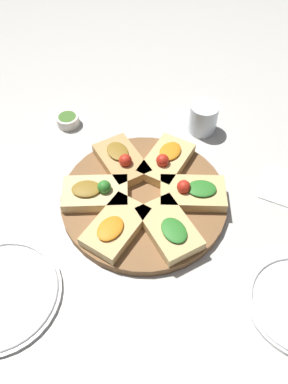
{
  "coord_description": "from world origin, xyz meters",
  "views": [
    {
      "loc": [
        -0.28,
        0.49,
        0.76
      ],
      "look_at": [
        0.0,
        0.0,
        0.04
      ],
      "focal_mm": 35.0,
      "sensor_mm": 36.0,
      "label": 1
    }
  ],
  "objects": [
    {
      "name": "ground_plane",
      "position": [
        0.0,
        0.0,
        0.0
      ],
      "size": [
        3.0,
        3.0,
        0.0
      ],
      "primitive_type": "plane",
      "color": "beige"
    },
    {
      "name": "serving_board",
      "position": [
        0.0,
        0.0,
        0.01
      ],
      "size": [
        0.41,
        0.41,
        0.02
      ],
      "primitive_type": "cylinder",
      "color": "brown",
      "rests_on": "ground_plane"
    },
    {
      "name": "focaccia_slice_0",
      "position": [
        0.0,
        -0.12,
        0.04
      ],
      "size": [
        0.1,
        0.16,
        0.05
      ],
      "color": "#DBB775",
      "rests_on": "serving_board"
    },
    {
      "name": "focaccia_slice_1",
      "position": [
        0.1,
        -0.06,
        0.04
      ],
      "size": [
        0.18,
        0.16,
        0.05
      ],
      "color": "tan",
      "rests_on": "serving_board"
    },
    {
      "name": "focaccia_slice_2",
      "position": [
        0.1,
        0.06,
        0.04
      ],
      "size": [
        0.18,
        0.16,
        0.05
      ],
      "color": "#E5C689",
      "rests_on": "serving_board"
    },
    {
      "name": "focaccia_slice_3",
      "position": [
        0.01,
        0.12,
        0.04
      ],
      "size": [
        0.1,
        0.16,
        0.04
      ],
      "color": "#DBB775",
      "rests_on": "serving_board"
    },
    {
      "name": "focaccia_slice_4",
      "position": [
        -0.1,
        0.06,
        0.04
      ],
      "size": [
        0.18,
        0.16,
        0.04
      ],
      "color": "#DBB775",
      "rests_on": "serving_board"
    },
    {
      "name": "focaccia_slice_5",
      "position": [
        -0.1,
        -0.06,
        0.04
      ],
      "size": [
        0.18,
        0.16,
        0.05
      ],
      "color": "#DBB775",
      "rests_on": "serving_board"
    },
    {
      "name": "plate_right",
      "position": [
        0.14,
        0.37,
        0.01
      ],
      "size": [
        0.26,
        0.26,
        0.02
      ],
      "color": "white",
      "rests_on": "ground_plane"
    },
    {
      "name": "water_glass",
      "position": [
        -0.02,
        -0.31,
        0.04
      ],
      "size": [
        0.08,
        0.08,
        0.09
      ],
      "primitive_type": "cylinder",
      "color": "silver",
      "rests_on": "ground_plane"
    },
    {
      "name": "dipping_bowl",
      "position": [
        0.34,
        -0.14,
        0.02
      ],
      "size": [
        0.07,
        0.07,
        0.03
      ],
      "color": "silver",
      "rests_on": "ground_plane"
    }
  ]
}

